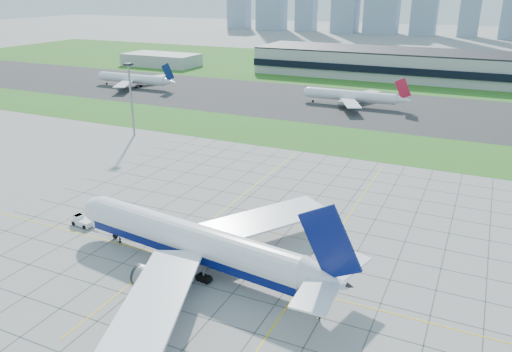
# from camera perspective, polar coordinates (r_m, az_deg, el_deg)

# --- Properties ---
(ground) EXTENTS (1400.00, 1400.00, 0.00)m
(ground) POSITION_cam_1_polar(r_m,az_deg,el_deg) (98.47, -4.69, -9.76)
(ground) COLOR gray
(ground) RESTS_ON ground
(grass_median) EXTENTS (700.00, 35.00, 0.04)m
(grass_median) POSITION_cam_1_polar(r_m,az_deg,el_deg) (175.98, 9.90, 3.99)
(grass_median) COLOR #37671D
(grass_median) RESTS_ON ground
(asphalt_taxiway) EXTENTS (700.00, 75.00, 0.04)m
(asphalt_taxiway) POSITION_cam_1_polar(r_m,az_deg,el_deg) (227.91, 13.69, 7.55)
(asphalt_taxiway) COLOR #383838
(asphalt_taxiway) RESTS_ON ground
(grass_far) EXTENTS (700.00, 145.00, 0.04)m
(grass_far) POSITION_cam_1_polar(r_m,az_deg,el_deg) (334.73, 17.74, 11.25)
(grass_far) COLOR #37671D
(grass_far) RESTS_ON ground
(apron_markings) EXTENTS (120.00, 130.00, 0.03)m
(apron_markings) POSITION_cam_1_polar(r_m,az_deg,el_deg) (106.79, -1.54, -7.09)
(apron_markings) COLOR #474744
(apron_markings) RESTS_ON ground
(terminal) EXTENTS (260.00, 43.00, 15.80)m
(terminal) POSITION_cam_1_polar(r_m,az_deg,el_deg) (305.97, 24.73, 11.04)
(terminal) COLOR #B7B7B2
(terminal) RESTS_ON ground
(service_block) EXTENTS (50.00, 25.00, 8.00)m
(service_block) POSITION_cam_1_polar(r_m,az_deg,el_deg) (351.43, -10.76, 12.92)
(service_block) COLOR #B7B7B2
(service_block) RESTS_ON ground
(light_mast) EXTENTS (2.50, 2.50, 25.60)m
(light_mast) POSITION_cam_1_polar(r_m,az_deg,el_deg) (181.65, -14.16, 9.46)
(light_mast) COLOR gray
(light_mast) RESTS_ON ground
(airliner) EXTENTS (61.71, 62.19, 19.46)m
(airliner) POSITION_cam_1_polar(r_m,az_deg,el_deg) (94.88, -7.15, -7.44)
(airliner) COLOR white
(airliner) RESTS_ON ground
(pushback_tug) EXTENTS (7.94, 3.29, 2.18)m
(pushback_tug) POSITION_cam_1_polar(r_m,az_deg,el_deg) (118.47, -19.24, -4.88)
(pushback_tug) COLOR white
(pushback_tug) RESTS_ON ground
(crew_near) EXTENTS (0.77, 0.73, 1.77)m
(crew_near) POSITION_cam_1_polar(r_m,az_deg,el_deg) (107.52, -15.27, -7.16)
(crew_near) COLOR black
(crew_near) RESTS_ON ground
(crew_far) EXTENTS (1.10, 1.08, 1.79)m
(crew_far) POSITION_cam_1_polar(r_m,az_deg,el_deg) (83.03, 7.22, -15.61)
(crew_far) COLOR black
(crew_far) RESTS_ON ground
(distant_jet_0) EXTENTS (46.77, 42.66, 14.08)m
(distant_jet_0) POSITION_cam_1_polar(r_m,az_deg,el_deg) (276.81, -13.81, 10.75)
(distant_jet_0) COLOR white
(distant_jet_0) RESTS_ON ground
(distant_jet_1) EXTENTS (45.93, 42.66, 14.08)m
(distant_jet_1) POSITION_cam_1_polar(r_m,az_deg,el_deg) (229.46, 10.94, 8.99)
(distant_jet_1) COLOR white
(distant_jet_1) RESTS_ON ground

